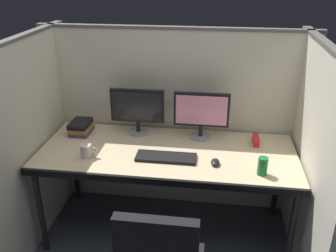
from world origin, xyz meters
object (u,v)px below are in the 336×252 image
soda_can (263,166)px  red_stapler (256,140)px  desk (167,157)px  keyboard_main (166,157)px  book_stack (81,127)px  computer_mouse (215,162)px  monitor_left (137,108)px  monitor_right (201,112)px  coffee_mug (86,151)px

soda_can → red_stapler: (-0.01, 0.45, -0.03)m
desk → keyboard_main: 0.12m
soda_can → red_stapler: 0.45m
book_stack → soda_can: bearing=-17.7°
computer_mouse → desk: bearing=158.9°
monitor_left → monitor_right: size_ratio=1.00×
soda_can → red_stapler: size_ratio=0.81×
monitor_left → monitor_right: bearing=-1.7°
book_stack → coffee_mug: (0.18, -0.38, -0.00)m
monitor_left → computer_mouse: (0.63, -0.42, -0.20)m
coffee_mug → soda_can: 1.23m
monitor_left → keyboard_main: size_ratio=1.00×
desk → red_stapler: (0.66, 0.23, 0.08)m
coffee_mug → red_stapler: 1.28m
book_stack → monitor_right: bearing=2.8°
red_stapler → monitor_right: bearing=174.2°
keyboard_main → soda_can: bearing=-10.2°
book_stack → coffee_mug: size_ratio=1.74×
computer_mouse → monitor_left: bearing=146.2°
coffee_mug → desk: bearing=15.3°
keyboard_main → desk: bearing=95.0°
monitor_left → book_stack: 0.49m
desk → red_stapler: red_stapler is taller
coffee_mug → red_stapler: (1.22, 0.38, -0.02)m
desk → soda_can: (0.67, -0.22, 0.11)m
keyboard_main → soda_can: 0.67m
coffee_mug → monitor_right: bearing=28.2°
computer_mouse → coffee_mug: (-0.92, -0.02, 0.03)m
keyboard_main → computer_mouse: bearing=-5.5°
computer_mouse → book_stack: bearing=161.7°
monitor_right → red_stapler: size_ratio=2.87×
soda_can → monitor_right: bearing=131.3°
desk → soda_can: size_ratio=15.57×
desk → coffee_mug: bearing=-164.7°
book_stack → monitor_left: bearing=7.7°
desk → soda_can: soda_can is taller
monitor_left → desk: bearing=-46.0°
desk → monitor_left: 0.48m
monitor_right → coffee_mug: size_ratio=3.41×
coffee_mug → soda_can: bearing=-3.2°
soda_can → computer_mouse: bearing=164.6°
monitor_right → keyboard_main: (-0.22, -0.38, -0.20)m
soda_can → desk: bearing=161.5°
keyboard_main → soda_can: (0.66, -0.12, 0.05)m
monitor_right → keyboard_main: size_ratio=1.00×
soda_can → keyboard_main: bearing=169.8°
keyboard_main → red_stapler: bearing=27.0°
monitor_left → red_stapler: monitor_left is taller
monitor_right → keyboard_main: bearing=-120.7°
monitor_left → red_stapler: bearing=-3.6°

